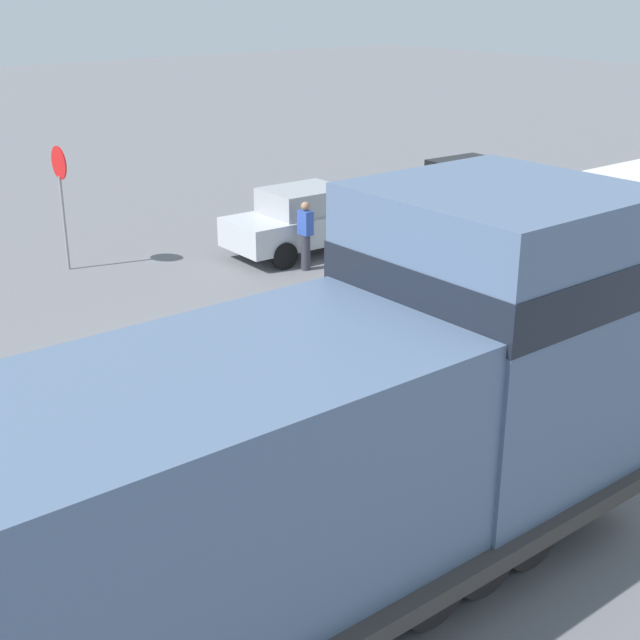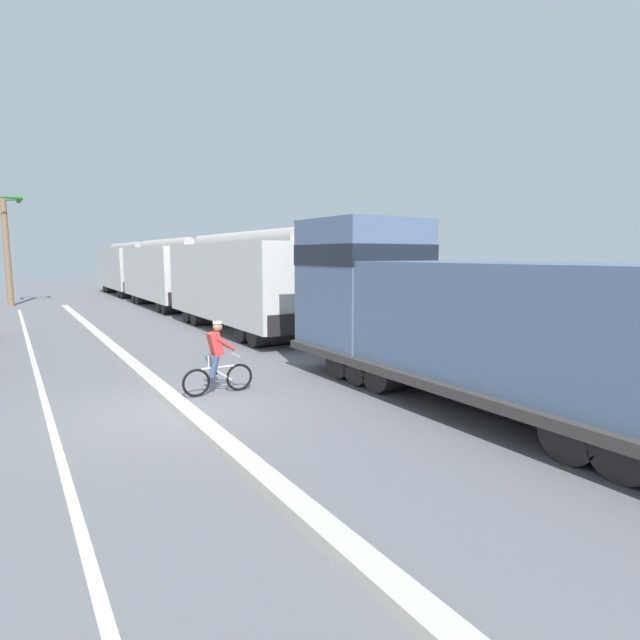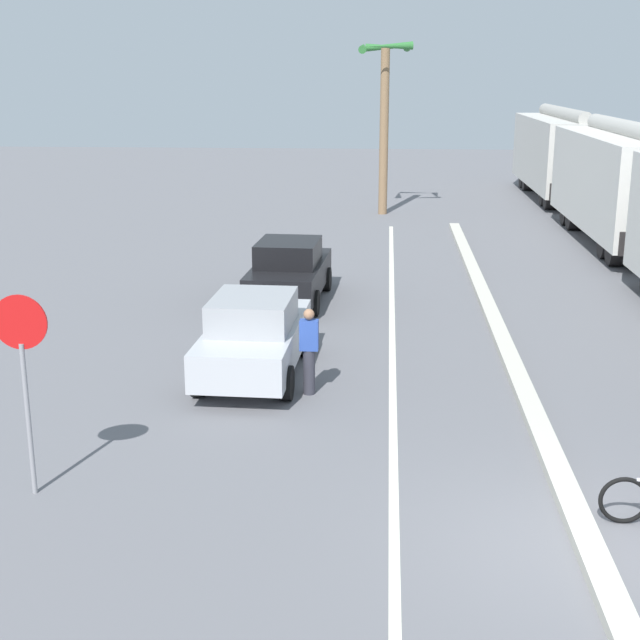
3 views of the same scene
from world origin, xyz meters
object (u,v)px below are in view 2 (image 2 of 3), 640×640
at_px(hopper_car_lead, 240,283).
at_px(cyclist, 217,360).
at_px(hopper_car_trailing, 127,269).
at_px(palm_tree_near, 6,228).
at_px(locomotive, 462,322).
at_px(hopper_car_middle, 165,274).

xyz_separation_m(hopper_car_lead, cyclist, (-4.33, -8.69, -1.26)).
bearing_deg(hopper_car_lead, hopper_car_trailing, 90.00).
relative_size(cyclist, palm_tree_near, 0.24).
height_order(locomotive, hopper_car_trailing, locomotive).
bearing_deg(palm_tree_near, hopper_car_trailing, 33.98).
distance_m(hopper_car_trailing, cyclist, 32.21).
bearing_deg(cyclist, hopper_car_trailing, 82.27).
bearing_deg(hopper_car_middle, hopper_car_trailing, 90.00).
bearing_deg(palm_tree_near, hopper_car_middle, -36.80).
relative_size(locomotive, hopper_car_lead, 1.10).
relative_size(hopper_car_lead, palm_tree_near, 1.51).
xyz_separation_m(hopper_car_trailing, cyclist, (-4.33, -31.89, -1.26)).
height_order(hopper_car_middle, palm_tree_near, palm_tree_near).
relative_size(hopper_car_trailing, palm_tree_near, 1.51).
xyz_separation_m(cyclist, palm_tree_near, (-3.83, 26.39, 4.07)).
distance_m(locomotive, hopper_car_middle, 23.76).
height_order(hopper_car_trailing, palm_tree_near, palm_tree_near).
distance_m(hopper_car_middle, cyclist, 20.78).
bearing_deg(hopper_car_lead, hopper_car_middle, 90.00).
relative_size(hopper_car_lead, hopper_car_middle, 1.00).
xyz_separation_m(locomotive, hopper_car_middle, (0.00, 23.76, 0.28)).
relative_size(locomotive, hopper_car_trailing, 1.10).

